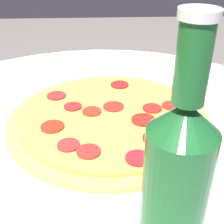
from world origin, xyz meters
TOP-DOWN VIEW (x-y plane):
  - table at (0.00, 0.00)m, footprint 0.93×0.93m
  - pizza at (0.06, -0.02)m, footprint 0.38×0.38m
  - beer_bottle at (-0.21, -0.08)m, footprint 0.07×0.07m

SIDE VIEW (x-z plane):
  - table at x=0.00m, z-range 0.17..0.93m
  - pizza at x=0.06m, z-range 0.75..0.77m
  - beer_bottle at x=-0.21m, z-range 0.72..0.98m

